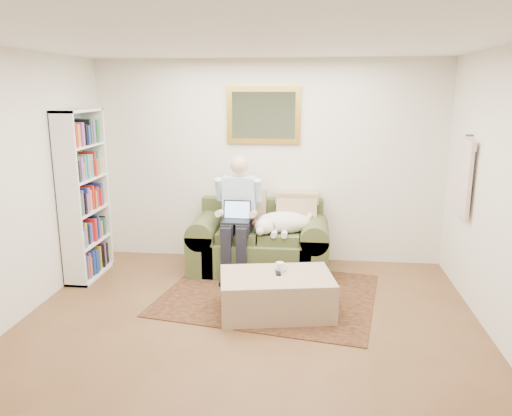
% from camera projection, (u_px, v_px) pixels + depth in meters
% --- Properties ---
extents(room_shell, '(4.51, 5.00, 2.61)m').
position_uv_depth(room_shell, '(245.00, 197.00, 4.38)').
color(room_shell, brown).
rests_on(room_shell, ground).
extents(rug, '(2.54, 2.16, 0.01)m').
position_uv_depth(rug, '(269.00, 294.00, 5.53)').
color(rug, black).
rests_on(rug, room_shell).
extents(sofa, '(1.70, 0.86, 1.02)m').
position_uv_depth(sofa, '(260.00, 247.00, 6.25)').
color(sofa, '#616937').
rests_on(sofa, room_shell).
extents(seated_man, '(0.56, 0.80, 1.43)m').
position_uv_depth(seated_man, '(237.00, 217.00, 6.03)').
color(seated_man, '#8CAED8').
rests_on(seated_man, sofa).
extents(laptop, '(0.33, 0.26, 0.24)m').
position_uv_depth(laptop, '(237.00, 216.00, 5.95)').
color(laptop, black).
rests_on(laptop, seated_man).
extents(sleeping_dog, '(0.70, 0.44, 0.26)m').
position_uv_depth(sleeping_dog, '(284.00, 222.00, 6.05)').
color(sleeping_dog, white).
rests_on(sleeping_dog, sofa).
extents(ottoman, '(1.23, 0.91, 0.41)m').
position_uv_depth(ottoman, '(276.00, 294.00, 5.05)').
color(ottoman, tan).
rests_on(ottoman, room_shell).
extents(coffee_mug, '(0.08, 0.08, 0.10)m').
position_uv_depth(coffee_mug, '(280.00, 267.00, 5.08)').
color(coffee_mug, white).
rests_on(coffee_mug, ottoman).
extents(tv_remote, '(0.07, 0.16, 0.02)m').
position_uv_depth(tv_remote, '(278.00, 272.00, 5.05)').
color(tv_remote, black).
rests_on(tv_remote, ottoman).
extents(bookshelf, '(0.28, 0.80, 2.00)m').
position_uv_depth(bookshelf, '(84.00, 195.00, 5.89)').
color(bookshelf, white).
rests_on(bookshelf, room_shell).
extents(wall_mirror, '(0.94, 0.04, 0.72)m').
position_uv_depth(wall_mirror, '(264.00, 115.00, 6.29)').
color(wall_mirror, gold).
rests_on(wall_mirror, room_shell).
extents(hanging_shirt, '(0.06, 0.52, 0.90)m').
position_uv_depth(hanging_shirt, '(464.00, 173.00, 5.33)').
color(hanging_shirt, beige).
rests_on(hanging_shirt, room_shell).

